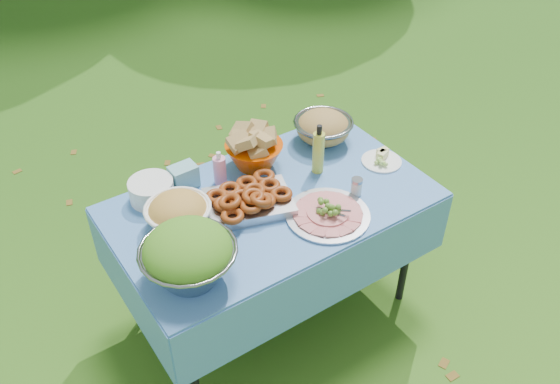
# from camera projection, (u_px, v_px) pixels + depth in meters

# --- Properties ---
(ground) EXTENTS (80.00, 80.00, 0.00)m
(ground) POSITION_uv_depth(u_px,v_px,m) (273.00, 308.00, 3.20)
(ground) COLOR #0B3309
(ground) RESTS_ON ground
(picnic_table) EXTENTS (1.46, 0.86, 0.76)m
(picnic_table) POSITION_uv_depth(u_px,v_px,m) (273.00, 259.00, 2.96)
(picnic_table) COLOR #84C8FF
(picnic_table) RESTS_ON ground
(salad_bowl) EXTENTS (0.51, 0.51, 0.25)m
(salad_bowl) POSITION_uv_depth(u_px,v_px,m) (188.00, 255.00, 2.27)
(salad_bowl) COLOR gray
(salad_bowl) RESTS_ON picnic_table
(pasta_bowl_white) EXTENTS (0.34, 0.34, 0.16)m
(pasta_bowl_white) POSITION_uv_depth(u_px,v_px,m) (178.00, 212.00, 2.54)
(pasta_bowl_white) COLOR white
(pasta_bowl_white) RESTS_ON picnic_table
(plate_stack) EXTENTS (0.25, 0.25, 0.10)m
(plate_stack) POSITION_uv_depth(u_px,v_px,m) (151.00, 190.00, 2.70)
(plate_stack) COLOR white
(plate_stack) RESTS_ON picnic_table
(wipes_box) EXTENTS (0.13, 0.09, 0.11)m
(wipes_box) POSITION_uv_depth(u_px,v_px,m) (184.00, 176.00, 2.77)
(wipes_box) COLOR #7EC4D0
(wipes_box) RESTS_ON picnic_table
(sanitizer_bottle) EXTENTS (0.07, 0.07, 0.17)m
(sanitizer_bottle) POSITION_uv_depth(u_px,v_px,m) (220.00, 168.00, 2.77)
(sanitizer_bottle) COLOR pink
(sanitizer_bottle) RESTS_ON picnic_table
(bread_bowl) EXTENTS (0.37, 0.37, 0.19)m
(bread_bowl) POSITION_uv_depth(u_px,v_px,m) (254.00, 149.00, 2.88)
(bread_bowl) COLOR #D34400
(bread_bowl) RESTS_ON picnic_table
(pasta_bowl_steel) EXTENTS (0.35, 0.35, 0.16)m
(pasta_bowl_steel) POSITION_uv_depth(u_px,v_px,m) (323.00, 127.00, 3.06)
(pasta_bowl_steel) COLOR gray
(pasta_bowl_steel) RESTS_ON picnic_table
(fried_tray) EXTENTS (0.45, 0.38, 0.09)m
(fried_tray) POSITION_uv_depth(u_px,v_px,m) (249.00, 199.00, 2.66)
(fried_tray) COLOR #BCBAC0
(fried_tray) RESTS_ON picnic_table
(charcuterie_platter) EXTENTS (0.49, 0.49, 0.09)m
(charcuterie_platter) POSITION_uv_depth(u_px,v_px,m) (328.00, 209.00, 2.61)
(charcuterie_platter) COLOR #AAACB2
(charcuterie_platter) RESTS_ON picnic_table
(oil_bottle) EXTENTS (0.08, 0.08, 0.26)m
(oil_bottle) POSITION_uv_depth(u_px,v_px,m) (318.00, 149.00, 2.82)
(oil_bottle) COLOR #CED53F
(oil_bottle) RESTS_ON picnic_table
(cheese_plate) EXTENTS (0.22, 0.22, 0.05)m
(cheese_plate) POSITION_uv_depth(u_px,v_px,m) (382.00, 157.00, 2.94)
(cheese_plate) COLOR white
(cheese_plate) RESTS_ON picnic_table
(shaker) EXTENTS (0.06, 0.06, 0.09)m
(shaker) POSITION_uv_depth(u_px,v_px,m) (357.00, 187.00, 2.73)
(shaker) COLOR silver
(shaker) RESTS_ON picnic_table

